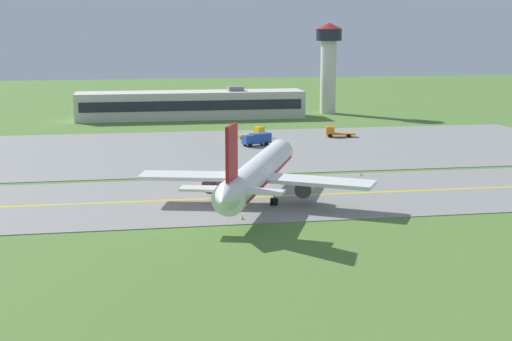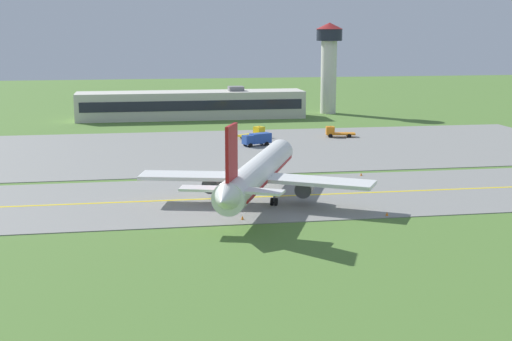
{
  "view_description": "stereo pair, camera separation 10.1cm",
  "coord_description": "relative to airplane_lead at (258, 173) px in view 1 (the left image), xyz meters",
  "views": [
    {
      "loc": [
        -9.95,
        -98.12,
        23.62
      ],
      "look_at": [
        6.8,
        -0.29,
        4.0
      ],
      "focal_mm": 50.49,
      "sensor_mm": 36.0,
      "label": 1
    },
    {
      "loc": [
        -9.85,
        -98.14,
        23.62
      ],
      "look_at": [
        6.8,
        -0.29,
        4.0
      ],
      "focal_mm": 50.49,
      "sensor_mm": 36.0,
      "label": 2
    }
  ],
  "objects": [
    {
      "name": "ground_plane",
      "position": [
        -6.62,
        2.74,
        -4.13
      ],
      "size": [
        500.0,
        500.0,
        0.0
      ],
      "primitive_type": "plane",
      "color": "#517A33"
    },
    {
      "name": "service_truck_catering",
      "position": [
        27.3,
        56.77,
        -2.95
      ],
      "size": [
        6.65,
        3.17,
        2.59
      ],
      "color": "orange",
      "rests_on": "ground"
    },
    {
      "name": "apron_pad",
      "position": [
        3.38,
        44.74,
        -4.08
      ],
      "size": [
        140.0,
        52.0,
        0.1
      ],
      "primitive_type": "cube",
      "color": "gray",
      "rests_on": "ground"
    },
    {
      "name": "terminal_building",
      "position": [
        -1.33,
        96.2,
        -0.51
      ],
      "size": [
        60.17,
        10.87,
        8.41
      ],
      "color": "beige",
      "rests_on": "ground"
    },
    {
      "name": "traffic_cone_near_edge",
      "position": [
        19.64,
        14.72,
        -3.83
      ],
      "size": [
        0.44,
        0.44,
        0.6
      ],
      "primitive_type": "cone",
      "color": "orange",
      "rests_on": "ground"
    },
    {
      "name": "taxiway_strip",
      "position": [
        -6.62,
        2.74,
        -4.08
      ],
      "size": [
        240.0,
        28.0,
        0.1
      ],
      "primitive_type": "cube",
      "color": "gray",
      "rests_on": "ground"
    },
    {
      "name": "traffic_cone_far_edge",
      "position": [
        15.04,
        -10.3,
        -3.83
      ],
      "size": [
        0.44,
        0.44,
        0.6
      ],
      "primitive_type": "cone",
      "color": "orange",
      "rests_on": "ground"
    },
    {
      "name": "taxiway_centreline",
      "position": [
        -6.62,
        2.74,
        -4.03
      ],
      "size": [
        220.0,
        0.6,
        0.01
      ],
      "primitive_type": "cube",
      "color": "yellow",
      "rests_on": "taxiway_strip"
    },
    {
      "name": "service_truck_fuel",
      "position": [
        8.1,
        47.76,
        -2.6
      ],
      "size": [
        6.33,
        4.1,
        2.6
      ],
      "color": "#264CA5",
      "rests_on": "ground"
    },
    {
      "name": "control_tower",
      "position": [
        37.84,
        101.85,
        11.18
      ],
      "size": [
        7.6,
        7.6,
        25.27
      ],
      "color": "silver",
      "rests_on": "ground"
    },
    {
      "name": "airplane_lead",
      "position": [
        0.0,
        0.0,
        0.0
      ],
      "size": [
        31.32,
        37.99,
        12.7
      ],
      "color": "white",
      "rests_on": "ground"
    },
    {
      "name": "service_truck_baggage",
      "position": [
        9.53,
        58.79,
        -2.95
      ],
      "size": [
        6.49,
        5.19,
        2.59
      ],
      "color": "yellow",
      "rests_on": "ground"
    },
    {
      "name": "traffic_cone_mid_edge",
      "position": [
        -3.51,
        -9.06,
        -3.83
      ],
      "size": [
        0.44,
        0.44,
        0.6
      ],
      "primitive_type": "cone",
      "color": "orange",
      "rests_on": "ground"
    }
  ]
}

